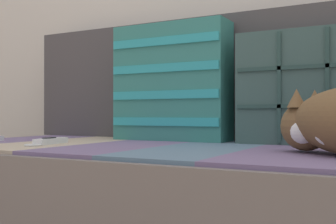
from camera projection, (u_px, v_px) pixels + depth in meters
name	position (u px, v px, depth m)	size (l,w,h in m)	color
couch	(253.00, 217.00, 1.17)	(2.17, 0.84, 0.38)	gray
sofa_backrest	(282.00, 76.00, 1.48)	(2.12, 0.14, 0.46)	#474242
throw_pillow_quilted	(307.00, 88.00, 1.30)	(0.42, 0.14, 0.35)	#38514C
throw_pillow_striped	(172.00, 83.00, 1.52)	(0.43, 0.14, 0.42)	#337A70
game_remote_far	(50.00, 141.00, 1.32)	(0.07, 0.19, 0.02)	white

